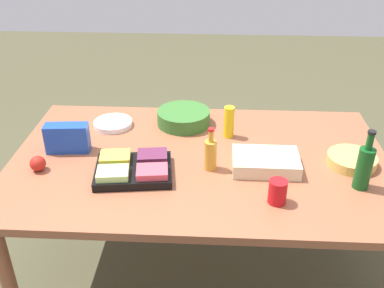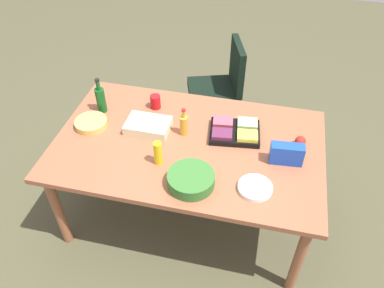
{
  "view_description": "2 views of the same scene",
  "coord_description": "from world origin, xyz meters",
  "px_view_note": "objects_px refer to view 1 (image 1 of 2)",
  "views": [
    {
      "loc": [
        0.06,
        -1.92,
        1.96
      ],
      "look_at": [
        -0.04,
        0.01,
        0.86
      ],
      "focal_mm": 41.54,
      "sensor_mm": 36.0,
      "label": 1
    },
    {
      "loc": [
        -0.48,
        1.96,
        2.64
      ],
      "look_at": [
        -0.04,
        0.06,
        0.84
      ],
      "focal_mm": 35.87,
      "sensor_mm": 36.0,
      "label": 2
    }
  ],
  "objects_px": {
    "paper_plate_stack": "(113,124)",
    "apple_red": "(38,164)",
    "sheet_cake": "(266,162)",
    "red_solo_cup": "(278,192)",
    "salad_bowl": "(184,117)",
    "wine_bottle": "(364,166)",
    "chip_bag_blue": "(67,138)",
    "conference_table": "(200,170)",
    "dressing_bottle": "(211,154)",
    "fruit_platter": "(134,169)",
    "chip_bowl": "(352,160)",
    "mustard_bottle": "(229,122)"
  },
  "relations": [
    {
      "from": "paper_plate_stack",
      "to": "apple_red",
      "type": "distance_m",
      "value": 0.55
    },
    {
      "from": "sheet_cake",
      "to": "red_solo_cup",
      "type": "xyz_separation_m",
      "value": [
        0.03,
        -0.27,
        0.02
      ]
    },
    {
      "from": "paper_plate_stack",
      "to": "salad_bowl",
      "type": "xyz_separation_m",
      "value": [
        0.4,
        0.05,
        0.03
      ]
    },
    {
      "from": "paper_plate_stack",
      "to": "wine_bottle",
      "type": "xyz_separation_m",
      "value": [
        1.25,
        -0.54,
        0.1
      ]
    },
    {
      "from": "chip_bag_blue",
      "to": "sheet_cake",
      "type": "distance_m",
      "value": 1.01
    },
    {
      "from": "sheet_cake",
      "to": "wine_bottle",
      "type": "distance_m",
      "value": 0.45
    },
    {
      "from": "salad_bowl",
      "to": "conference_table",
      "type": "bearing_deg",
      "value": -74.0
    },
    {
      "from": "dressing_bottle",
      "to": "red_solo_cup",
      "type": "distance_m",
      "value": 0.39
    },
    {
      "from": "wine_bottle",
      "to": "red_solo_cup",
      "type": "distance_m",
      "value": 0.42
    },
    {
      "from": "salad_bowl",
      "to": "wine_bottle",
      "type": "bearing_deg",
      "value": -34.65
    },
    {
      "from": "paper_plate_stack",
      "to": "wine_bottle",
      "type": "relative_size",
      "value": 0.76
    },
    {
      "from": "fruit_platter",
      "to": "paper_plate_stack",
      "type": "relative_size",
      "value": 1.78
    },
    {
      "from": "wine_bottle",
      "to": "apple_red",
      "type": "xyz_separation_m",
      "value": [
        -1.52,
        0.06,
        -0.07
      ]
    },
    {
      "from": "conference_table",
      "to": "salad_bowl",
      "type": "height_order",
      "value": "salad_bowl"
    },
    {
      "from": "chip_bag_blue",
      "to": "fruit_platter",
      "type": "relative_size",
      "value": 0.56
    },
    {
      "from": "sheet_cake",
      "to": "paper_plate_stack",
      "type": "xyz_separation_m",
      "value": [
        -0.84,
        0.41,
        -0.02
      ]
    },
    {
      "from": "fruit_platter",
      "to": "sheet_cake",
      "type": "height_order",
      "value": "fruit_platter"
    },
    {
      "from": "conference_table",
      "to": "sheet_cake",
      "type": "bearing_deg",
      "value": -13.22
    },
    {
      "from": "paper_plate_stack",
      "to": "apple_red",
      "type": "relative_size",
      "value": 2.89
    },
    {
      "from": "fruit_platter",
      "to": "conference_table",
      "type": "bearing_deg",
      "value": 27.87
    },
    {
      "from": "sheet_cake",
      "to": "apple_red",
      "type": "height_order",
      "value": "apple_red"
    },
    {
      "from": "apple_red",
      "to": "red_solo_cup",
      "type": "height_order",
      "value": "red_solo_cup"
    },
    {
      "from": "salad_bowl",
      "to": "red_solo_cup",
      "type": "height_order",
      "value": "red_solo_cup"
    },
    {
      "from": "dressing_bottle",
      "to": "conference_table",
      "type": "bearing_deg",
      "value": 121.05
    },
    {
      "from": "fruit_platter",
      "to": "sheet_cake",
      "type": "bearing_deg",
      "value": 7.89
    },
    {
      "from": "conference_table",
      "to": "fruit_platter",
      "type": "xyz_separation_m",
      "value": [
        -0.31,
        -0.16,
        0.11
      ]
    },
    {
      "from": "salad_bowl",
      "to": "chip_bowl",
      "type": "xyz_separation_m",
      "value": [
        0.86,
        -0.39,
        -0.02
      ]
    },
    {
      "from": "apple_red",
      "to": "chip_bowl",
      "type": "bearing_deg",
      "value": 5.06
    },
    {
      "from": "dressing_bottle",
      "to": "wine_bottle",
      "type": "bearing_deg",
      "value": -9.83
    },
    {
      "from": "sheet_cake",
      "to": "mustard_bottle",
      "type": "distance_m",
      "value": 0.36
    },
    {
      "from": "chip_bag_blue",
      "to": "apple_red",
      "type": "bearing_deg",
      "value": -115.57
    },
    {
      "from": "chip_bag_blue",
      "to": "mustard_bottle",
      "type": "distance_m",
      "value": 0.86
    },
    {
      "from": "paper_plate_stack",
      "to": "wine_bottle",
      "type": "height_order",
      "value": "wine_bottle"
    },
    {
      "from": "sheet_cake",
      "to": "wine_bottle",
      "type": "bearing_deg",
      "value": -17.89
    },
    {
      "from": "salad_bowl",
      "to": "sheet_cake",
      "type": "bearing_deg",
      "value": -46.39
    },
    {
      "from": "dressing_bottle",
      "to": "chip_bowl",
      "type": "distance_m",
      "value": 0.7
    },
    {
      "from": "wine_bottle",
      "to": "mustard_bottle",
      "type": "distance_m",
      "value": 0.75
    },
    {
      "from": "fruit_platter",
      "to": "wine_bottle",
      "type": "bearing_deg",
      "value": -2.61
    },
    {
      "from": "sheet_cake",
      "to": "mustard_bottle",
      "type": "height_order",
      "value": "mustard_bottle"
    },
    {
      "from": "conference_table",
      "to": "wine_bottle",
      "type": "height_order",
      "value": "wine_bottle"
    },
    {
      "from": "sheet_cake",
      "to": "wine_bottle",
      "type": "height_order",
      "value": "wine_bottle"
    },
    {
      "from": "wine_bottle",
      "to": "chip_bowl",
      "type": "relative_size",
      "value": 1.21
    },
    {
      "from": "paper_plate_stack",
      "to": "dressing_bottle",
      "type": "xyz_separation_m",
      "value": [
        0.57,
        -0.42,
        0.07
      ]
    },
    {
      "from": "red_solo_cup",
      "to": "conference_table",
      "type": "bearing_deg",
      "value": 135.23
    },
    {
      "from": "wine_bottle",
      "to": "apple_red",
      "type": "distance_m",
      "value": 1.52
    },
    {
      "from": "conference_table",
      "to": "chip_bag_blue",
      "type": "bearing_deg",
      "value": 176.75
    },
    {
      "from": "conference_table",
      "to": "chip_bowl",
      "type": "height_order",
      "value": "chip_bowl"
    },
    {
      "from": "fruit_platter",
      "to": "paper_plate_stack",
      "type": "height_order",
      "value": "fruit_platter"
    },
    {
      "from": "fruit_platter",
      "to": "salad_bowl",
      "type": "height_order",
      "value": "salad_bowl"
    },
    {
      "from": "apple_red",
      "to": "chip_bowl",
      "type": "height_order",
      "value": "apple_red"
    }
  ]
}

